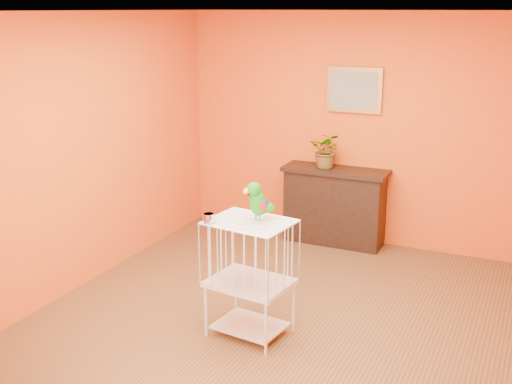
% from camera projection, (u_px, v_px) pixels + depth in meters
% --- Properties ---
extents(ground, '(4.50, 4.50, 0.00)m').
position_uv_depth(ground, '(274.00, 319.00, 5.62)').
color(ground, brown).
rests_on(ground, ground).
extents(room_shell, '(4.50, 4.50, 4.50)m').
position_uv_depth(room_shell, '(275.00, 141.00, 5.18)').
color(room_shell, '#DF4C15').
rests_on(room_shell, ground).
extents(console_cabinet, '(1.19, 0.43, 0.88)m').
position_uv_depth(console_cabinet, '(334.00, 206.00, 7.33)').
color(console_cabinet, black).
rests_on(console_cabinet, ground).
extents(potted_plant, '(0.40, 0.43, 0.32)m').
position_uv_depth(potted_plant, '(327.00, 154.00, 7.21)').
color(potted_plant, '#26722D').
rests_on(potted_plant, console_cabinet).
extents(framed_picture, '(0.62, 0.04, 0.50)m').
position_uv_depth(framed_picture, '(354.00, 90.00, 7.07)').
color(framed_picture, '#A27A3A').
rests_on(framed_picture, room_shell).
extents(birdcage, '(0.70, 0.57, 0.99)m').
position_uv_depth(birdcage, '(250.00, 277.00, 5.21)').
color(birdcage, silver).
rests_on(birdcage, ground).
extents(feed_cup, '(0.10, 0.10, 0.07)m').
position_uv_depth(feed_cup, '(209.00, 218.00, 5.05)').
color(feed_cup, silver).
rests_on(feed_cup, birdcage).
extents(parrot, '(0.21, 0.28, 0.32)m').
position_uv_depth(parrot, '(257.00, 201.00, 5.06)').
color(parrot, '#59544C').
rests_on(parrot, birdcage).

